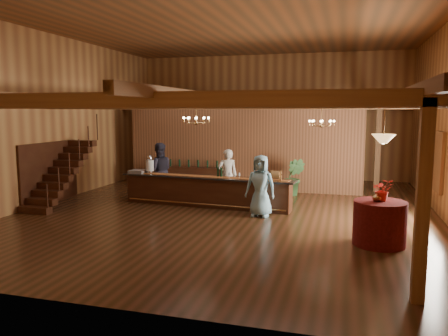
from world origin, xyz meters
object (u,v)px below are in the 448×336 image
(chandelier_right, at_px, (322,123))
(beverage_dispenser, at_px, (150,165))
(tasting_bar, at_px, (206,191))
(staff_second, at_px, (159,171))
(backbar_shelf, at_px, (194,178))
(pendant_lamp, at_px, (384,139))
(bartender, at_px, (227,175))
(raffle_drum, at_px, (276,175))
(guest, at_px, (260,186))
(round_table, at_px, (380,223))
(floor_plant, at_px, (294,177))
(chandelier_left, at_px, (196,120))

(chandelier_right, bearing_deg, beverage_dispenser, -168.65)
(tasting_bar, distance_m, staff_second, 2.12)
(beverage_dispenser, bearing_deg, backbar_shelf, 76.36)
(backbar_shelf, bearing_deg, pendant_lamp, -41.26)
(tasting_bar, xyz_separation_m, bartender, (0.47, 0.84, 0.40))
(raffle_drum, height_order, guest, guest)
(tasting_bar, bearing_deg, round_table, -24.76)
(tasting_bar, xyz_separation_m, backbar_shelf, (-1.41, 2.77, -0.05))
(backbar_shelf, distance_m, pendant_lamp, 8.73)
(backbar_shelf, distance_m, staff_second, 2.17)
(guest, xyz_separation_m, floor_plant, (0.57, 3.36, -0.21))
(chandelier_left, distance_m, floor_plant, 4.62)
(pendant_lamp, height_order, guest, pendant_lamp)
(tasting_bar, height_order, beverage_dispenser, beverage_dispenser)
(tasting_bar, xyz_separation_m, beverage_dispenser, (-2.03, 0.21, 0.75))
(raffle_drum, xyz_separation_m, bartender, (-1.77, 1.07, -0.24))
(beverage_dispenser, height_order, chandelier_left, chandelier_left)
(round_table, height_order, guest, guest)
(raffle_drum, distance_m, chandelier_left, 2.86)
(chandelier_right, xyz_separation_m, bartender, (-2.98, -0.47, -1.75))
(tasting_bar, xyz_separation_m, chandelier_left, (-0.04, -0.78, 2.27))
(staff_second, bearing_deg, chandelier_left, 112.69)
(tasting_bar, distance_m, chandelier_left, 2.40)
(pendant_lamp, bearing_deg, tasting_bar, 150.62)
(floor_plant, bearing_deg, backbar_shelf, 175.76)
(floor_plant, bearing_deg, chandelier_left, -127.75)
(tasting_bar, bearing_deg, staff_second, 163.90)
(bartender, height_order, staff_second, staff_second)
(beverage_dispenser, height_order, pendant_lamp, pendant_lamp)
(beverage_dispenser, bearing_deg, guest, -15.47)
(staff_second, bearing_deg, beverage_dispenser, 50.39)
(backbar_shelf, distance_m, guest, 4.96)
(pendant_lamp, xyz_separation_m, bartender, (-4.53, 3.66, -1.52))
(backbar_shelf, bearing_deg, tasting_bar, -63.23)
(beverage_dispenser, xyz_separation_m, round_table, (7.04, -3.03, -0.73))
(tasting_bar, distance_m, floor_plant, 3.51)
(beverage_dispenser, distance_m, chandelier_right, 5.76)
(round_table, relative_size, floor_plant, 0.86)
(backbar_shelf, relative_size, chandelier_right, 3.83)
(beverage_dispenser, xyz_separation_m, floor_plant, (4.51, 2.27, -0.56))
(beverage_dispenser, xyz_separation_m, backbar_shelf, (0.62, 2.56, -0.80))
(tasting_bar, xyz_separation_m, round_table, (5.00, -2.82, 0.02))
(backbar_shelf, height_order, chandelier_right, chandelier_right)
(tasting_bar, bearing_deg, pendant_lamp, -24.76)
(chandelier_left, bearing_deg, bartender, 72.37)
(round_table, relative_size, chandelier_right, 1.45)
(bartender, relative_size, guest, 1.00)
(chandelier_left, bearing_deg, raffle_drum, 13.61)
(tasting_bar, bearing_deg, bartender, 65.44)
(bartender, height_order, guest, guest)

